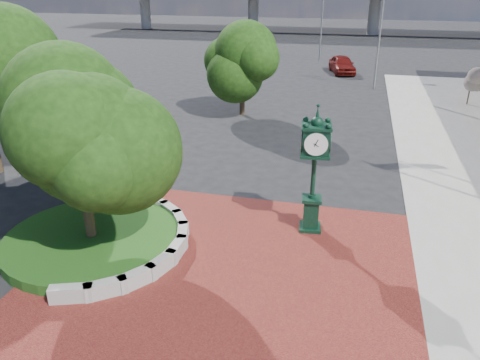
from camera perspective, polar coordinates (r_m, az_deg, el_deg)
name	(u,v)px	position (r m, az deg, el deg)	size (l,w,h in m)	color
ground	(228,264)	(15.78, -1.47, -10.21)	(200.00, 200.00, 0.00)	black
plaza	(219,281)	(14.98, -2.52, -12.20)	(12.00, 12.00, 0.04)	maroon
planter_wall	(152,246)	(16.47, -10.68, -7.97)	(2.96, 6.77, 0.54)	#9E9B93
grass_bed	(92,240)	(17.51, -17.56, -6.96)	(6.10, 6.10, 0.40)	#164714
tree_planter	(79,146)	(16.08, -19.09, 3.95)	(5.20, 5.20, 6.33)	#38281C
tree_street	(242,67)	(32.02, 0.27, 13.63)	(4.40, 4.40, 5.45)	#38281C
post_clock	(314,165)	(16.82, 9.03, 1.81)	(1.09, 1.09, 4.76)	black
parked_car	(342,64)	(48.28, 12.33, 13.61)	(1.99, 4.95, 1.69)	#5F100D
street_lamp_near	(384,22)	(41.02, 17.15, 17.88)	(2.06, 0.33, 9.19)	slate
street_lamp_far	(325,10)	(54.62, 10.28, 19.70)	(2.07, 0.44, 9.22)	slate
shrub_far	(471,83)	(38.78, 26.33, 10.53)	(1.20, 1.20, 2.20)	#38281C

